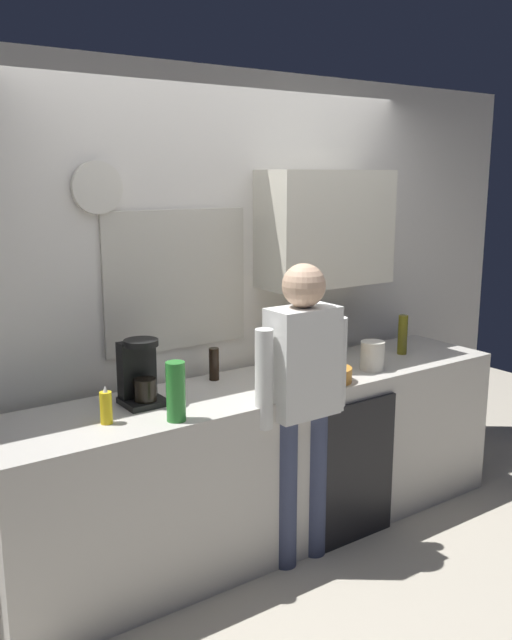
# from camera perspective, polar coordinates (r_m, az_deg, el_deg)

# --- Properties ---
(ground_plane) EXTENTS (8.00, 8.00, 0.00)m
(ground_plane) POSITION_cam_1_polar(r_m,az_deg,el_deg) (3.88, 3.69, -19.36)
(ground_plane) COLOR beige
(kitchen_counter) EXTENTS (3.04, 0.64, 0.91)m
(kitchen_counter) POSITION_cam_1_polar(r_m,az_deg,el_deg) (3.88, 0.96, -11.72)
(kitchen_counter) COLOR beige
(kitchen_counter) RESTS_ON ground_plane
(dishwasher_panel) EXTENTS (0.56, 0.02, 0.82)m
(dishwasher_panel) POSITION_cam_1_polar(r_m,az_deg,el_deg) (3.88, 8.37, -12.60)
(dishwasher_panel) COLOR black
(dishwasher_panel) RESTS_ON ground_plane
(back_wall_assembly) EXTENTS (4.64, 0.42, 2.60)m
(back_wall_assembly) POSITION_cam_1_polar(r_m,az_deg,el_deg) (3.98, -1.60, 2.44)
(back_wall_assembly) COLOR white
(back_wall_assembly) RESTS_ON ground_plane
(coffee_maker) EXTENTS (0.20, 0.20, 0.33)m
(coffee_maker) POSITION_cam_1_polar(r_m,az_deg,el_deg) (3.40, -9.75, -4.55)
(coffee_maker) COLOR black
(coffee_maker) RESTS_ON kitchen_counter
(bottle_dark_sauce) EXTENTS (0.06, 0.06, 0.18)m
(bottle_dark_sauce) POSITION_cam_1_polar(r_m,az_deg,el_deg) (3.75, -3.55, -3.71)
(bottle_dark_sauce) COLOR black
(bottle_dark_sauce) RESTS_ON kitchen_counter
(bottle_clear_soda) EXTENTS (0.09, 0.09, 0.28)m
(bottle_clear_soda) POSITION_cam_1_polar(r_m,az_deg,el_deg) (3.14, -6.76, -5.99)
(bottle_clear_soda) COLOR #2D8C33
(bottle_clear_soda) RESTS_ON kitchen_counter
(bottle_olive_oil) EXTENTS (0.06, 0.06, 0.25)m
(bottle_olive_oil) POSITION_cam_1_polar(r_m,az_deg,el_deg) (4.37, 12.22, -1.22)
(bottle_olive_oil) COLOR olive
(bottle_olive_oil) RESTS_ON kitchen_counter
(cup_yellow_cup) EXTENTS (0.07, 0.07, 0.08)m
(cup_yellow_cup) POSITION_cam_1_polar(r_m,az_deg,el_deg) (3.96, 4.14, -3.57)
(cup_yellow_cup) COLOR yellow
(cup_yellow_cup) RESTS_ON kitchen_counter
(mixing_bowl) EXTENTS (0.22, 0.22, 0.08)m
(mixing_bowl) POSITION_cam_1_polar(r_m,az_deg,el_deg) (3.75, 6.40, -4.57)
(mixing_bowl) COLOR orange
(mixing_bowl) RESTS_ON kitchen_counter
(potted_plant) EXTENTS (0.15, 0.15, 0.23)m
(potted_plant) POSITION_cam_1_polar(r_m,az_deg,el_deg) (4.08, 5.45, -1.83)
(potted_plant) COLOR #9E5638
(potted_plant) RESTS_ON kitchen_counter
(dish_soap) EXTENTS (0.06, 0.06, 0.18)m
(dish_soap) POSITION_cam_1_polar(r_m,az_deg,el_deg) (3.18, -12.49, -7.16)
(dish_soap) COLOR yellow
(dish_soap) RESTS_ON kitchen_counter
(storage_canister) EXTENTS (0.14, 0.14, 0.17)m
(storage_canister) POSITION_cam_1_polar(r_m,az_deg,el_deg) (3.99, 9.76, -2.98)
(storage_canister) COLOR silver
(storage_canister) RESTS_ON kitchen_counter
(person_at_sink) EXTENTS (0.57, 0.22, 1.60)m
(person_at_sink) POSITION_cam_1_polar(r_m,az_deg,el_deg) (3.48, 3.90, -5.93)
(person_at_sink) COLOR #3F4766
(person_at_sink) RESTS_ON ground_plane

